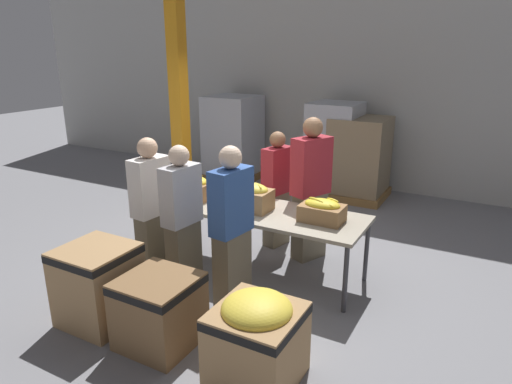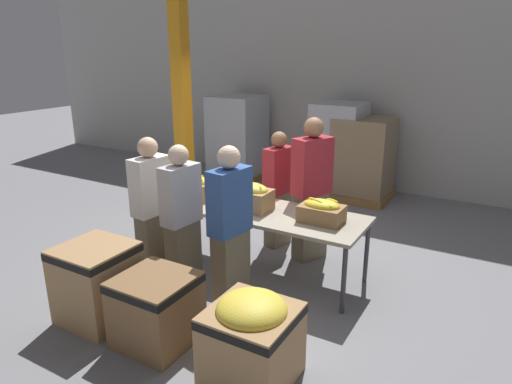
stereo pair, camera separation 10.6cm
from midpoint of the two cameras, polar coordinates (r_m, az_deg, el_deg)
name	(u,v)px [view 1 (the left image)]	position (r m, az deg, el deg)	size (l,w,h in m)	color
ground_plane	(254,269)	(5.56, -0.81, -9.58)	(30.00, 30.00, 0.00)	gray
wall_back	(361,78)	(8.65, 12.63, 13.69)	(16.00, 0.08, 4.00)	#B7B7B2
sorting_table	(254,213)	(5.27, -0.84, -2.58)	(2.60, 0.87, 0.77)	#9E937F
banana_box_0	(193,187)	(5.63, -8.46, 0.62)	(0.49, 0.35, 0.29)	olive
banana_box_1	(250,196)	(5.19, -1.40, -0.48)	(0.49, 0.32, 0.32)	#A37A4C
banana_box_2	(322,210)	(4.89, 7.65, -2.30)	(0.46, 0.31, 0.26)	olive
volunteer_0	(232,229)	(4.54, -3.74, -4.63)	(0.28, 0.47, 1.67)	#6B604C
volunteer_1	(277,190)	(5.96, 2.12, 0.25)	(0.29, 0.45, 1.53)	#6B604C
volunteer_2	(182,220)	(4.92, -9.81, -3.46)	(0.26, 0.45, 1.61)	#6B604C
volunteer_3	(152,211)	(5.20, -13.45, -2.32)	(0.26, 0.46, 1.64)	#6B604C
volunteer_4	(310,191)	(5.57, 6.28, 0.17)	(0.41, 0.53, 1.77)	#6B604C
donation_bin_0	(98,282)	(4.70, -19.75, -10.56)	(0.65, 0.65, 0.77)	tan
donation_bin_1	(159,308)	(4.25, -12.73, -14.01)	(0.64, 0.64, 0.64)	olive
donation_bin_2	(257,336)	(3.74, -0.76, -17.58)	(0.66, 0.66, 0.75)	tan
support_pillar	(178,88)	(6.67, -10.13, 12.74)	(0.20, 0.20, 4.00)	orange
pallet_stack_0	(359,159)	(8.09, 12.38, 4.07)	(1.00, 1.00, 1.41)	olive
pallet_stack_1	(334,150)	(8.19, 9.32, 5.21)	(0.91, 0.91, 1.63)	olive
pallet_stack_2	(233,139)	(9.08, -3.21, 6.68)	(1.01, 1.01, 1.64)	olive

